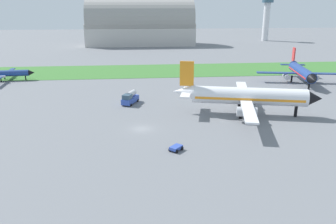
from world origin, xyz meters
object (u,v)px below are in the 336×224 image
Objects in this scene: airplane_midfield_jet at (246,96)px; baggage_cart_midfield at (176,148)px; fuel_truck_near_gate at (130,98)px; airplane_parked_jet_far at (301,72)px; control_tower at (267,15)px; airplane_taxiing_turboprop at (4,73)px.

airplane_midfield_jet is 11.97× the size of baggage_cart_midfield.
airplane_midfield_jet is 5.09× the size of fuel_truck_near_gate.
control_tower reaches higher than airplane_parked_jet_far.
airplane_midfield_jet is at bearing 177.47° from baggage_cart_midfield.
control_tower reaches higher than fuel_truck_near_gate.
control_tower is at bearing 81.41° from airplane_midfield_jet.
airplane_parked_jet_far is 0.97× the size of control_tower.
baggage_cart_midfield is at bearing -32.41° from airplane_parked_jet_far.
control_tower is (95.24, 153.55, 16.56)m from fuel_truck_near_gate.
airplane_midfield_jet reaches higher than airplane_taxiing_turboprop.
fuel_truck_near_gate is at bearing -59.79° from airplane_parked_jet_far.
airplane_taxiing_turboprop is 54.46m from fuel_truck_near_gate.
airplane_taxiing_turboprop reaches higher than fuel_truck_near_gate.
baggage_cart_midfield is at bearing -120.71° from airplane_midfield_jet.
airplane_parked_jet_far is 4.21× the size of fuel_truck_near_gate.
airplane_midfield_jet is 1.21× the size of airplane_parked_jet_far.
fuel_truck_near_gate reaches higher than baggage_cart_midfield.
fuel_truck_near_gate is 181.44m from control_tower.
baggage_cart_midfield is 205.09m from control_tower.
control_tower is at bearing -163.28° from baggage_cart_midfield.
airplane_parked_jet_far reaches higher than baggage_cart_midfield.
airplane_parked_jet_far is 9.90× the size of baggage_cart_midfield.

